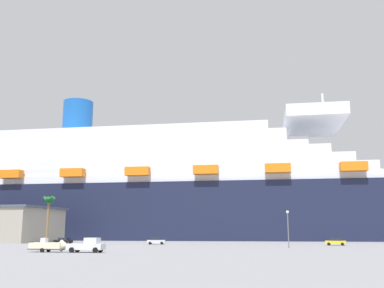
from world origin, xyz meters
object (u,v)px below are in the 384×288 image
Objects in this scene: cruise_ship at (146,193)px; pickup_truck at (87,245)px; street_lamp at (288,223)px; parked_car_yellow_taxi at (336,242)px; parked_car_silver_sedan at (156,241)px; small_boat_on_trailer at (51,246)px; palm_tree at (49,205)px; parked_car_black_coupe at (63,241)px.

cruise_ship reaches higher than pickup_truck.
street_lamp reaches higher than pickup_truck.
parked_car_yellow_taxi is at bearing 56.62° from street_lamp.
parked_car_silver_sedan and parked_car_yellow_taxi have the same top height.
cruise_ship is 93.87m from small_boat_on_trailer.
parked_car_yellow_taxi is at bearing 9.73° from palm_tree.
cruise_ship is 41.65× the size of pickup_truck.
cruise_ship is at bearing 83.75° from parked_car_black_coupe.
palm_tree reaches higher than pickup_truck.
pickup_truck is 1.19× the size of parked_car_yellow_taxi.
parked_car_yellow_taxi is at bearing 41.14° from small_boat_on_trailer.
parked_car_silver_sedan is (17.62, -50.54, -15.82)m from cruise_ship.
palm_tree is (-5.01, -61.57, -7.68)m from cruise_ship.
small_boat_on_trailer is at bearing -145.64° from street_lamp.
cruise_ship reaches higher than small_boat_on_trailer.
small_boat_on_trailer is 41.57m from parked_car_silver_sedan.
parked_car_black_coupe is (-0.68, 9.63, -8.14)m from palm_tree.
small_boat_on_trailer reaches higher than parked_car_silver_sedan.
cruise_ship reaches higher than parked_car_silver_sedan.
parked_car_yellow_taxi is (10.74, 16.30, -3.87)m from street_lamp.
small_boat_on_trailer reaches higher than parked_car_yellow_taxi.
small_boat_on_trailer is at bearing -179.91° from pickup_truck.
parked_car_yellow_taxi is at bearing -0.01° from parked_car_silver_sedan.
small_boat_on_trailer is (12.13, -91.75, -15.68)m from cruise_ship.
street_lamp is (53.56, -5.28, -4.27)m from palm_tree.
parked_car_silver_sedan and parked_car_black_coupe have the same top height.
parked_car_black_coupe is at bearing -176.56° from parked_car_silver_sedan.
parked_car_yellow_taxi is 65.00m from parked_car_black_coupe.
parked_car_silver_sedan is (5.49, 41.21, -0.13)m from small_boat_on_trailer.
parked_car_black_coupe is at bearing -178.77° from parked_car_yellow_taxi.
cruise_ship is 94.79m from pickup_truck.
parked_car_black_coupe is at bearing 94.04° from palm_tree.
palm_tree is at bearing 127.42° from pickup_truck.
small_boat_on_trailer is 43.62m from parked_car_black_coupe.
street_lamp is (48.55, -66.85, -11.94)m from cruise_ship.
cruise_ship is at bearing 85.35° from palm_tree.
palm_tree is (-23.08, 30.17, 7.93)m from pickup_truck.
palm_tree reaches higher than parked_car_silver_sedan.
small_boat_on_trailer is at bearing -138.86° from parked_car_yellow_taxi.
parked_car_black_coupe is at bearing 164.63° from street_lamp.
palm_tree is (-17.14, 30.17, 8.01)m from small_boat_on_trailer.
cruise_ship is at bearing 139.55° from parked_car_yellow_taxi.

